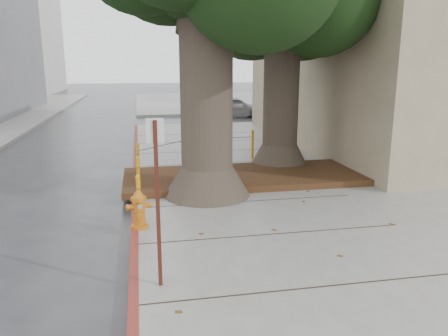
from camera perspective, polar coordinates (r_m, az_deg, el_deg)
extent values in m
plane|color=#28282B|center=(8.09, 2.94, -9.86)|extent=(140.00, 140.00, 0.00)
cube|color=slate|center=(12.84, 26.98, -2.12)|extent=(16.00, 26.00, 0.15)
cube|color=slate|center=(38.14, 0.89, 8.75)|extent=(16.00, 20.00, 0.15)
cube|color=maroon|center=(10.19, -11.53, -4.67)|extent=(0.14, 26.00, 0.16)
cube|color=black|center=(11.81, 2.67, -1.12)|extent=(6.40, 2.60, 0.16)
cube|color=tan|center=(19.73, 27.18, 17.28)|extent=(12.00, 13.00, 10.00)
cube|color=silver|center=(37.70, 17.83, 14.80)|extent=(10.00, 10.00, 9.00)
cube|color=slate|center=(45.95, 21.12, 16.08)|extent=(12.00, 14.00, 12.00)
cone|color=#4C3F33|center=(10.37, -2.21, -1.63)|extent=(2.04, 2.04, 0.70)
cylinder|color=#4C3F33|center=(10.04, -2.32, 9.63)|extent=(1.20, 1.20, 4.22)
cone|color=#4C3F33|center=(13.34, 7.22, 1.67)|extent=(1.77, 1.77, 0.70)
cylinder|color=#4C3F33|center=(13.10, 7.45, 9.49)|extent=(1.04, 1.04, 3.84)
sphere|color=black|center=(13.94, 11.85, 20.55)|extent=(3.00, 3.00, 3.00)
cylinder|color=orange|center=(8.80, -11.07, -3.99)|extent=(0.08, 0.08, 0.90)
sphere|color=orange|center=(8.67, -11.21, -1.15)|extent=(0.09, 0.09, 0.09)
cylinder|color=orange|center=(10.53, -11.11, -1.09)|extent=(0.08, 0.08, 0.90)
sphere|color=orange|center=(10.43, -11.22, 1.30)|extent=(0.09, 0.09, 0.09)
cylinder|color=orange|center=(12.28, -11.13, 0.98)|extent=(0.08, 0.08, 0.90)
sphere|color=orange|center=(12.19, -11.23, 3.04)|extent=(0.09, 0.09, 0.09)
cylinder|color=orange|center=(13.82, -4.92, 2.57)|extent=(0.08, 0.08, 0.90)
sphere|color=orange|center=(13.75, -4.96, 4.41)|extent=(0.09, 0.09, 0.09)
cylinder|color=orange|center=(14.41, 3.74, 3.03)|extent=(0.08, 0.08, 0.90)
sphere|color=orange|center=(14.33, 3.76, 4.80)|extent=(0.09, 0.09, 0.09)
cylinder|color=black|center=(9.59, -11.17, -0.86)|extent=(0.02, 1.80, 0.02)
cylinder|color=black|center=(11.34, -11.18, 1.35)|extent=(0.02, 1.80, 0.02)
cylinder|color=black|center=(12.98, -7.88, 2.99)|extent=(1.51, 1.51, 0.02)
cylinder|color=black|center=(14.03, -0.51, 3.89)|extent=(2.20, 0.22, 0.02)
cylinder|color=#CD6C15|center=(8.55, -10.94, -7.46)|extent=(0.38, 0.38, 0.06)
cylinder|color=#CD6C15|center=(8.46, -11.02, -5.71)|extent=(0.26, 0.26, 0.51)
cylinder|color=#CD6C15|center=(8.38, -11.10, -3.98)|extent=(0.34, 0.34, 0.07)
cone|color=#CD6C15|center=(8.35, -11.13, -3.34)|extent=(0.32, 0.32, 0.14)
cylinder|color=#CD6C15|center=(8.32, -11.16, -2.73)|extent=(0.07, 0.07, 0.05)
cylinder|color=#CD6C15|center=(8.40, -11.96, -5.00)|extent=(0.16, 0.12, 0.09)
cylinder|color=#CD6C15|center=(8.44, -10.17, -4.83)|extent=(0.16, 0.12, 0.09)
cylinder|color=#CD6C15|center=(8.34, -10.87, -5.97)|extent=(0.16, 0.16, 0.13)
cube|color=#5999D8|center=(8.31, -10.93, -5.02)|extent=(0.07, 0.02, 0.07)
cube|color=#471911|center=(6.00, -8.64, -4.94)|extent=(0.06, 0.06, 2.34)
cube|color=silver|center=(5.76, -9.00, 4.84)|extent=(0.23, 0.03, 0.33)
imported|color=#9B9BA0|center=(26.88, 1.29, 7.99)|extent=(3.80, 1.56, 1.29)
imported|color=maroon|center=(30.25, 15.78, 8.16)|extent=(4.24, 1.88, 1.35)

